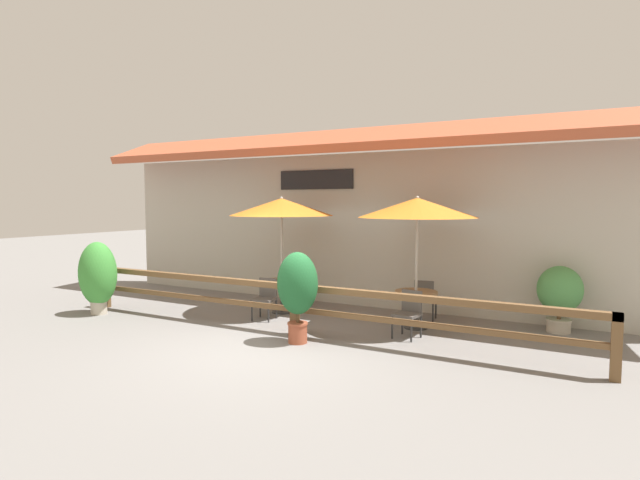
{
  "coord_description": "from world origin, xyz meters",
  "views": [
    {
      "loc": [
        4.69,
        -6.76,
        2.46
      ],
      "look_at": [
        0.28,
        1.51,
        1.74
      ],
      "focal_mm": 28.0,
      "sensor_mm": 36.0,
      "label": 1
    }
  ],
  "objects_px": {
    "potted_plant_tall_tropical": "(560,293)",
    "potted_plant_broad_leaf": "(298,287)",
    "chair_middle_wallside": "(425,298)",
    "dining_table_near": "(282,287)",
    "chair_near_wallside": "(300,287)",
    "patio_umbrella_middle": "(417,208)",
    "chair_near_streetside": "(266,297)",
    "chair_middle_streetside": "(409,312)",
    "patio_umbrella_near": "(281,207)",
    "dining_table_middle": "(416,299)",
    "potted_plant_small_flowering": "(98,275)"
  },
  "relations": [
    {
      "from": "potted_plant_tall_tropical",
      "to": "potted_plant_broad_leaf",
      "type": "bearing_deg",
      "value": -143.64
    },
    {
      "from": "chair_middle_wallside",
      "to": "dining_table_near",
      "type": "bearing_deg",
      "value": 8.14
    },
    {
      "from": "chair_near_wallside",
      "to": "patio_umbrella_middle",
      "type": "distance_m",
      "value": 3.59
    },
    {
      "from": "dining_table_near",
      "to": "chair_near_streetside",
      "type": "xyz_separation_m",
      "value": [
        0.03,
        -0.69,
        -0.1
      ]
    },
    {
      "from": "chair_near_wallside",
      "to": "potted_plant_broad_leaf",
      "type": "bearing_deg",
      "value": 109.16
    },
    {
      "from": "chair_middle_streetside",
      "to": "potted_plant_broad_leaf",
      "type": "bearing_deg",
      "value": -132.53
    },
    {
      "from": "dining_table_near",
      "to": "chair_middle_streetside",
      "type": "height_order",
      "value": "chair_middle_streetside"
    },
    {
      "from": "chair_near_wallside",
      "to": "chair_middle_wallside",
      "type": "xyz_separation_m",
      "value": [
        2.97,
        0.08,
        0.0
      ]
    },
    {
      "from": "patio_umbrella_near",
      "to": "chair_near_wallside",
      "type": "xyz_separation_m",
      "value": [
        0.05,
        0.69,
        -1.87
      ]
    },
    {
      "from": "dining_table_near",
      "to": "chair_middle_wallside",
      "type": "bearing_deg",
      "value": 14.34
    },
    {
      "from": "chair_near_wallside",
      "to": "patio_umbrella_middle",
      "type": "relative_size",
      "value": 0.33
    },
    {
      "from": "patio_umbrella_middle",
      "to": "dining_table_middle",
      "type": "height_order",
      "value": "patio_umbrella_middle"
    },
    {
      "from": "chair_middle_wallside",
      "to": "chair_near_wallside",
      "type": "bearing_deg",
      "value": -4.61
    },
    {
      "from": "patio_umbrella_middle",
      "to": "potted_plant_broad_leaf",
      "type": "relative_size",
      "value": 1.61
    },
    {
      "from": "dining_table_near",
      "to": "chair_near_streetside",
      "type": "distance_m",
      "value": 0.7
    },
    {
      "from": "dining_table_near",
      "to": "dining_table_middle",
      "type": "xyz_separation_m",
      "value": [
        3.04,
        0.06,
        0.0
      ]
    },
    {
      "from": "chair_near_streetside",
      "to": "chair_near_wallside",
      "type": "xyz_separation_m",
      "value": [
        0.02,
        1.38,
        0.0
      ]
    },
    {
      "from": "chair_near_streetside",
      "to": "potted_plant_tall_tropical",
      "type": "bearing_deg",
      "value": 9.28
    },
    {
      "from": "chair_middle_wallside",
      "to": "patio_umbrella_near",
      "type": "bearing_deg",
      "value": 8.14
    },
    {
      "from": "chair_near_wallside",
      "to": "patio_umbrella_near",
      "type": "bearing_deg",
      "value": 75.32
    },
    {
      "from": "chair_middle_streetside",
      "to": "potted_plant_broad_leaf",
      "type": "distance_m",
      "value": 2.09
    },
    {
      "from": "patio_umbrella_middle",
      "to": "chair_middle_streetside",
      "type": "xyz_separation_m",
      "value": [
        0.08,
        -0.71,
        -1.87
      ]
    },
    {
      "from": "dining_table_near",
      "to": "potted_plant_broad_leaf",
      "type": "bearing_deg",
      "value": -51.15
    },
    {
      "from": "chair_near_wallside",
      "to": "chair_middle_wallside",
      "type": "relative_size",
      "value": 1.0
    },
    {
      "from": "patio_umbrella_near",
      "to": "potted_plant_tall_tropical",
      "type": "bearing_deg",
      "value": 10.65
    },
    {
      "from": "patio_umbrella_near",
      "to": "chair_middle_wallside",
      "type": "bearing_deg",
      "value": 14.34
    },
    {
      "from": "patio_umbrella_near",
      "to": "chair_middle_streetside",
      "type": "distance_m",
      "value": 3.7
    },
    {
      "from": "dining_table_middle",
      "to": "potted_plant_broad_leaf",
      "type": "xyz_separation_m",
      "value": [
        -1.51,
        -1.96,
        0.4
      ]
    },
    {
      "from": "dining_table_near",
      "to": "potted_plant_broad_leaf",
      "type": "relative_size",
      "value": 0.52
    },
    {
      "from": "chair_middle_wallside",
      "to": "potted_plant_small_flowering",
      "type": "distance_m",
      "value": 7.08
    },
    {
      "from": "chair_middle_streetside",
      "to": "potted_plant_broad_leaf",
      "type": "xyz_separation_m",
      "value": [
        -1.6,
        -1.25,
        0.51
      ]
    },
    {
      "from": "potted_plant_broad_leaf",
      "to": "potted_plant_small_flowering",
      "type": "xyz_separation_m",
      "value": [
        -5.0,
        -0.12,
        -0.12
      ]
    },
    {
      "from": "patio_umbrella_middle",
      "to": "dining_table_middle",
      "type": "relative_size",
      "value": 3.1
    },
    {
      "from": "chair_middle_wallside",
      "to": "potted_plant_broad_leaf",
      "type": "relative_size",
      "value": 0.53
    },
    {
      "from": "dining_table_middle",
      "to": "chair_middle_wallside",
      "type": "distance_m",
      "value": 0.72
    },
    {
      "from": "patio_umbrella_near",
      "to": "patio_umbrella_middle",
      "type": "height_order",
      "value": "same"
    },
    {
      "from": "patio_umbrella_middle",
      "to": "potted_plant_tall_tropical",
      "type": "xyz_separation_m",
      "value": [
        2.48,
        0.98,
        -1.59
      ]
    },
    {
      "from": "patio_umbrella_near",
      "to": "dining_table_near",
      "type": "bearing_deg",
      "value": 63.43
    },
    {
      "from": "chair_near_streetside",
      "to": "potted_plant_broad_leaf",
      "type": "xyz_separation_m",
      "value": [
        1.5,
        -1.21,
        0.51
      ]
    },
    {
      "from": "patio_umbrella_near",
      "to": "potted_plant_tall_tropical",
      "type": "relative_size",
      "value": 2.04
    },
    {
      "from": "patio_umbrella_middle",
      "to": "chair_middle_wallside",
      "type": "xyz_separation_m",
      "value": [
        -0.03,
        0.71,
        -1.87
      ]
    },
    {
      "from": "chair_near_streetside",
      "to": "chair_middle_streetside",
      "type": "relative_size",
      "value": 1.0
    },
    {
      "from": "chair_near_wallside",
      "to": "potted_plant_small_flowering",
      "type": "height_order",
      "value": "potted_plant_small_flowering"
    },
    {
      "from": "dining_table_middle",
      "to": "potted_plant_small_flowering",
      "type": "xyz_separation_m",
      "value": [
        -6.52,
        -2.08,
        0.28
      ]
    },
    {
      "from": "patio_umbrella_middle",
      "to": "dining_table_middle",
      "type": "bearing_deg",
      "value": -116.57
    },
    {
      "from": "dining_table_near",
      "to": "potted_plant_small_flowering",
      "type": "xyz_separation_m",
      "value": [
        -3.47,
        -2.02,
        0.28
      ]
    },
    {
      "from": "potted_plant_broad_leaf",
      "to": "potted_plant_small_flowering",
      "type": "distance_m",
      "value": 5.01
    },
    {
      "from": "chair_near_wallside",
      "to": "potted_plant_broad_leaf",
      "type": "height_order",
      "value": "potted_plant_broad_leaf"
    },
    {
      "from": "patio_umbrella_middle",
      "to": "potted_plant_small_flowering",
      "type": "height_order",
      "value": "patio_umbrella_middle"
    },
    {
      "from": "chair_near_streetside",
      "to": "dining_table_near",
      "type": "bearing_deg",
      "value": 84.26
    }
  ]
}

